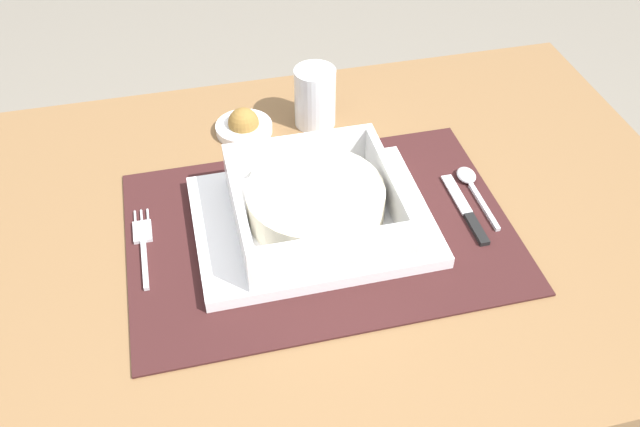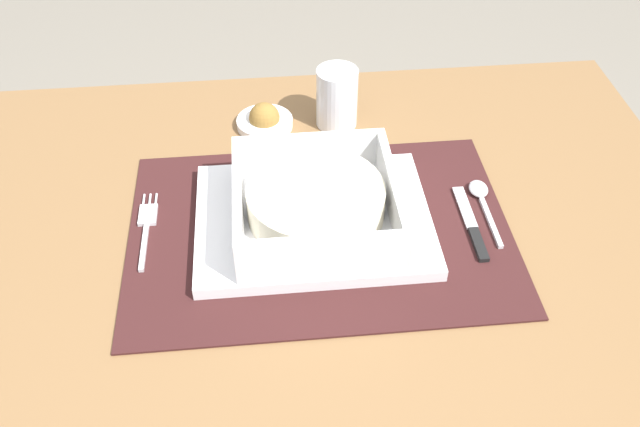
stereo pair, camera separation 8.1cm
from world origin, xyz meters
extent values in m
cube|color=brown|center=(0.00, 0.00, 0.72)|extent=(0.96, 0.67, 0.03)
cube|color=brown|center=(-0.43, 0.29, 0.35)|extent=(0.05, 0.05, 0.71)
cube|color=brown|center=(0.43, 0.29, 0.35)|extent=(0.05, 0.05, 0.71)
cube|color=#381919|center=(-0.01, -0.02, 0.74)|extent=(0.46, 0.32, 0.00)
cube|color=white|center=(-0.01, -0.01, 0.75)|extent=(0.28, 0.21, 0.02)
cube|color=white|center=(-0.01, -0.02, 0.76)|extent=(0.19, 0.19, 0.01)
cube|color=white|center=(-0.10, -0.02, 0.79)|extent=(0.01, 0.19, 0.05)
cube|color=white|center=(0.08, -0.02, 0.79)|extent=(0.01, 0.19, 0.05)
cube|color=white|center=(-0.01, -0.11, 0.79)|extent=(0.17, 0.01, 0.05)
cube|color=white|center=(-0.01, 0.07, 0.79)|extent=(0.17, 0.01, 0.05)
cylinder|color=beige|center=(-0.01, -0.02, 0.79)|extent=(0.16, 0.16, 0.04)
cube|color=silver|center=(-0.22, -0.03, 0.74)|extent=(0.01, 0.08, 0.00)
cube|color=silver|center=(-0.22, 0.03, 0.74)|extent=(0.02, 0.04, 0.00)
cylinder|color=silver|center=(-0.22, 0.05, 0.74)|extent=(0.00, 0.02, 0.00)
cylinder|color=silver|center=(-0.22, 0.05, 0.74)|extent=(0.00, 0.02, 0.00)
cylinder|color=silver|center=(-0.21, 0.05, 0.74)|extent=(0.00, 0.02, 0.00)
cube|color=silver|center=(0.20, -0.03, 0.74)|extent=(0.01, 0.09, 0.00)
ellipsoid|color=silver|center=(0.20, 0.03, 0.75)|extent=(0.02, 0.03, 0.01)
cube|color=black|center=(0.18, -0.06, 0.74)|extent=(0.01, 0.05, 0.01)
cube|color=silver|center=(0.18, 0.00, 0.74)|extent=(0.01, 0.08, 0.00)
cylinder|color=white|center=(0.04, 0.20, 0.78)|extent=(0.06, 0.06, 0.09)
cylinder|color=#338C3F|center=(0.04, 0.20, 0.76)|extent=(0.05, 0.05, 0.04)
cylinder|color=white|center=(-0.07, 0.20, 0.74)|extent=(0.08, 0.08, 0.01)
sphere|color=olive|center=(-0.07, 0.20, 0.75)|extent=(0.04, 0.04, 0.04)
camera|label=1|loc=(-0.14, -0.59, 1.32)|focal=38.49mm
camera|label=2|loc=(-0.06, -0.61, 1.32)|focal=38.49mm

